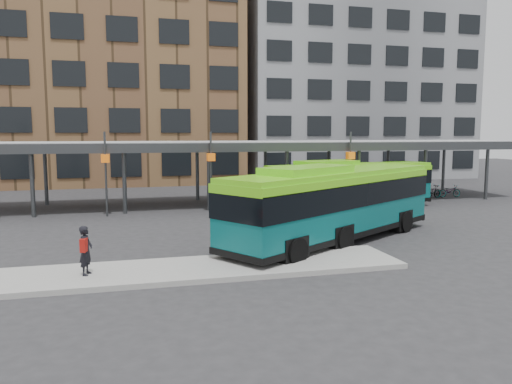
{
  "coord_description": "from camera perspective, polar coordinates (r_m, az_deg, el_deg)",
  "views": [
    {
      "loc": [
        -7.96,
        -19.56,
        4.7
      ],
      "look_at": [
        -1.67,
        4.25,
        1.8
      ],
      "focal_mm": 35.0,
      "sensor_mm": 36.0,
      "label": 1
    }
  ],
  "objects": [
    {
      "name": "ground",
      "position": [
        21.63,
        7.22,
        -5.88
      ],
      "size": [
        120.0,
        120.0,
        0.0
      ],
      "primitive_type": "plane",
      "color": "#28282B",
      "rests_on": "ground"
    },
    {
      "name": "boarding_island",
      "position": [
        17.36,
        -6.19,
        -8.72
      ],
      "size": [
        14.0,
        3.0,
        0.18
      ],
      "primitive_type": "cube",
      "color": "gray",
      "rests_on": "ground"
    },
    {
      "name": "canopy",
      "position": [
        33.38,
        -1.1,
        5.35
      ],
      "size": [
        40.0,
        6.53,
        4.8
      ],
      "color": "#999B9E",
      "rests_on": "ground"
    },
    {
      "name": "building_brick",
      "position": [
        51.98,
        -17.41,
        13.38
      ],
      "size": [
        26.0,
        14.0,
        22.0
      ],
      "primitive_type": "cube",
      "color": "brown",
      "rests_on": "ground"
    },
    {
      "name": "building_grey",
      "position": [
        57.1,
        10.32,
        11.94
      ],
      "size": [
        24.0,
        14.0,
        20.0
      ],
      "primitive_type": "cube",
      "color": "slate",
      "rests_on": "ground"
    },
    {
      "name": "bus_front",
      "position": [
        21.78,
        9.0,
        -1.11
      ],
      "size": [
        11.79,
        8.79,
        3.39
      ],
      "rotation": [
        0.0,
        0.0,
        0.56
      ],
      "color": "#075254",
      "rests_on": "ground"
    },
    {
      "name": "bus_rear",
      "position": [
        31.38,
        10.74,
        0.94
      ],
      "size": [
        11.41,
        4.69,
        3.08
      ],
      "rotation": [
        0.0,
        0.0,
        0.21
      ],
      "color": "#075254",
      "rests_on": "ground"
    },
    {
      "name": "pedestrian",
      "position": [
        16.95,
        -18.87,
        -6.3
      ],
      "size": [
        0.52,
        0.67,
        1.59
      ],
      "rotation": [
        0.0,
        0.0,
        1.3
      ],
      "color": "black",
      "rests_on": "boarding_island"
    },
    {
      "name": "bike_rack",
      "position": [
        38.19,
        18.57,
        -0.0
      ],
      "size": [
        6.04,
        1.44,
        1.0
      ],
      "color": "slate",
      "rests_on": "ground"
    }
  ]
}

